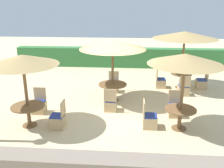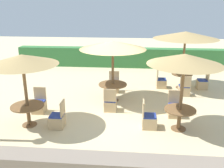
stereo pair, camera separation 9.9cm
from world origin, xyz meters
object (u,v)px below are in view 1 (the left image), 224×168
patio_chair_back_right_east (202,83)px  round_table_front_left (28,110)px  round_table_center (113,87)px  patio_chair_front_left_east (58,120)px  round_table_front_right (180,113)px  patio_chair_front_right_west (149,120)px  parasol_front_left (22,60)px  patio_chair_center_north (113,86)px  patio_chair_front_right_north (175,109)px  patio_chair_front_left_north (39,106)px  patio_chair_center_south (111,104)px  patio_chair_back_right_west (160,82)px  parasol_back_right (185,35)px  parasol_front_right (185,59)px  patio_chair_back_right_south (183,89)px  round_table_back_right (181,77)px  parasol_center (113,45)px

patio_chair_back_right_east → round_table_front_left: bearing=122.7°
round_table_center → round_table_front_left: bearing=-136.8°
patio_chair_front_left_east → round_table_front_right: bearing=-86.8°
round_table_center → round_table_front_left: 3.56m
patio_chair_front_right_west → parasol_front_left: (-3.98, -0.19, 1.97)m
round_table_front_right → patio_chair_center_north: bearing=125.6°
patio_chair_front_right_north → patio_chair_front_left_east: (-3.95, -1.18, 0.00)m
round_table_front_left → round_table_front_right: bearing=2.0°
parasol_front_left → patio_chair_front_left_north: bearing=92.1°
patio_chair_front_right_north → round_table_front_left: patio_chair_front_right_north is taller
patio_chair_center_south → patio_chair_back_right_west: size_ratio=1.00×
round_table_front_right → parasol_back_right: (0.78, 4.16, 1.96)m
patio_chair_center_south → patio_chair_center_north: bearing=91.3°
parasol_front_right → patio_chair_back_right_south: size_ratio=2.67×
round_table_center → patio_chair_front_left_north: bearing=-151.9°
parasol_back_right → round_table_center: bearing=-148.8°
round_table_front_left → parasol_front_right: bearing=2.0°
patio_chair_front_right_west → patio_chair_center_north: (-1.43, 3.32, 0.00)m
parasol_front_right → patio_chair_center_south: bearing=152.0°
round_table_center → parasol_front_left: size_ratio=0.48×
patio_chair_center_north → patio_chair_back_right_west: 2.34m
patio_chair_front_left_east → round_table_back_right: bearing=-47.2°
parasol_center → patio_chair_back_right_west: (2.16, 1.84, -2.06)m
round_table_center → parasol_back_right: size_ratio=0.40×
patio_chair_center_south → patio_chair_back_right_west: bearing=53.0°
parasol_front_right → parasol_back_right: 4.24m
parasol_front_right → patio_chair_back_right_south: (0.73, 3.15, -2.05)m
round_table_front_right → parasol_center: 3.72m
patio_chair_center_north → patio_chair_back_right_east: same height
patio_chair_front_left_north → patio_chair_back_right_south: same height
patio_chair_front_left_east → parasol_back_right: bearing=-47.2°
parasol_front_right → patio_chair_front_left_east: (-3.95, -0.22, -2.05)m
patio_chair_front_right_north → parasol_center: parasol_center is taller
parasol_back_right → patio_chair_back_right_west: size_ratio=3.13×
parasol_front_right → patio_chair_center_north: size_ratio=2.67×
patio_chair_center_south → patio_chair_front_left_east: same height
patio_chair_back_right_south → parasol_front_left: bearing=-149.6°
parasol_center → parasol_front_left: bearing=-136.8°
parasol_back_right → patio_chair_back_right_west: parasol_back_right is taller
patio_chair_front_right_west → round_table_front_left: patio_chair_front_right_west is taller
patio_chair_front_left_east → patio_chair_front_right_north: bearing=-73.3°
patio_chair_front_right_north → parasol_back_right: bearing=-103.8°
parasol_front_left → patio_chair_back_right_east: parasol_front_left is taller
parasol_center → patio_chair_front_left_east: bearing=-122.7°
patio_chair_front_right_north → round_table_center: size_ratio=0.80×
parasol_front_right → patio_chair_back_right_west: bearing=92.6°
patio_chair_center_north → patio_chair_back_right_south: size_ratio=1.00×
round_table_center → round_table_front_left: round_table_center is taller
patio_chair_front_left_north → patio_chair_back_right_west: bearing=-145.9°
patio_chair_front_right_north → patio_chair_front_left_east: 4.12m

